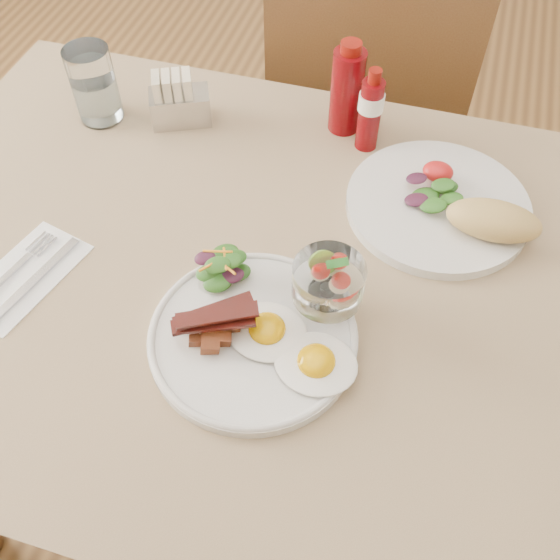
{
  "coord_description": "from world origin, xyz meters",
  "views": [
    {
      "loc": [
        0.14,
        -0.54,
        1.47
      ],
      "look_at": [
        -0.0,
        -0.06,
        0.82
      ],
      "focal_mm": 40.0,
      "sensor_mm": 36.0,
      "label": 1
    }
  ],
  "objects_px": {
    "main_plate": "(253,337)",
    "chair_far": "(367,121)",
    "table": "(292,310)",
    "water_glass": "(95,89)",
    "hot_sauce_bottle": "(370,111)",
    "second_plate": "(451,207)",
    "ketchup_bottle": "(347,90)",
    "sugar_caddy": "(178,102)",
    "fruit_cup": "(328,282)"
  },
  "relations": [
    {
      "from": "fruit_cup",
      "to": "hot_sauce_bottle",
      "type": "relative_size",
      "value": 0.65
    },
    {
      "from": "hot_sauce_bottle",
      "to": "water_glass",
      "type": "bearing_deg",
      "value": -173.14
    },
    {
      "from": "ketchup_bottle",
      "to": "hot_sauce_bottle",
      "type": "bearing_deg",
      "value": -38.03
    },
    {
      "from": "ketchup_bottle",
      "to": "chair_far",
      "type": "bearing_deg",
      "value": 89.16
    },
    {
      "from": "main_plate",
      "to": "sugar_caddy",
      "type": "bearing_deg",
      "value": 123.43
    },
    {
      "from": "main_plate",
      "to": "hot_sauce_bottle",
      "type": "relative_size",
      "value": 1.88
    },
    {
      "from": "hot_sauce_bottle",
      "to": "sugar_caddy",
      "type": "height_order",
      "value": "hot_sauce_bottle"
    },
    {
      "from": "table",
      "to": "hot_sauce_bottle",
      "type": "xyz_separation_m",
      "value": [
        0.04,
        0.31,
        0.16
      ]
    },
    {
      "from": "sugar_caddy",
      "to": "second_plate",
      "type": "bearing_deg",
      "value": -36.23
    },
    {
      "from": "second_plate",
      "to": "main_plate",
      "type": "bearing_deg",
      "value": -126.28
    },
    {
      "from": "second_plate",
      "to": "sugar_caddy",
      "type": "relative_size",
      "value": 2.51
    },
    {
      "from": "hot_sauce_bottle",
      "to": "main_plate",
      "type": "bearing_deg",
      "value": -98.53
    },
    {
      "from": "table",
      "to": "main_plate",
      "type": "bearing_deg",
      "value": -100.02
    },
    {
      "from": "second_plate",
      "to": "water_glass",
      "type": "height_order",
      "value": "water_glass"
    },
    {
      "from": "chair_far",
      "to": "second_plate",
      "type": "height_order",
      "value": "chair_far"
    },
    {
      "from": "main_plate",
      "to": "fruit_cup",
      "type": "relative_size",
      "value": 2.89
    },
    {
      "from": "hot_sauce_bottle",
      "to": "second_plate",
      "type": "bearing_deg",
      "value": -38.74
    },
    {
      "from": "main_plate",
      "to": "table",
      "type": "bearing_deg",
      "value": 79.98
    },
    {
      "from": "fruit_cup",
      "to": "second_plate",
      "type": "xyz_separation_m",
      "value": [
        0.14,
        0.23,
        -0.05
      ]
    },
    {
      "from": "table",
      "to": "chair_far",
      "type": "height_order",
      "value": "chair_far"
    },
    {
      "from": "table",
      "to": "chair_far",
      "type": "xyz_separation_m",
      "value": [
        0.0,
        0.66,
        -0.14
      ]
    },
    {
      "from": "main_plate",
      "to": "second_plate",
      "type": "relative_size",
      "value": 0.95
    },
    {
      "from": "main_plate",
      "to": "water_glass",
      "type": "bearing_deg",
      "value": 137.34
    },
    {
      "from": "second_plate",
      "to": "table",
      "type": "bearing_deg",
      "value": -137.94
    },
    {
      "from": "chair_far",
      "to": "water_glass",
      "type": "xyz_separation_m",
      "value": [
        -0.43,
        -0.41,
        0.29
      ]
    },
    {
      "from": "fruit_cup",
      "to": "sugar_caddy",
      "type": "bearing_deg",
      "value": 136.45
    },
    {
      "from": "chair_far",
      "to": "ketchup_bottle",
      "type": "xyz_separation_m",
      "value": [
        -0.0,
        -0.32,
        0.3
      ]
    },
    {
      "from": "table",
      "to": "second_plate",
      "type": "xyz_separation_m",
      "value": [
        0.2,
        0.18,
        0.11
      ]
    },
    {
      "from": "fruit_cup",
      "to": "water_glass",
      "type": "xyz_separation_m",
      "value": [
        -0.49,
        0.3,
        -0.01
      ]
    },
    {
      "from": "ketchup_bottle",
      "to": "sugar_caddy",
      "type": "distance_m",
      "value": 0.29
    },
    {
      "from": "ketchup_bottle",
      "to": "hot_sauce_bottle",
      "type": "xyz_separation_m",
      "value": [
        0.05,
        -0.04,
        -0.01
      ]
    },
    {
      "from": "hot_sauce_bottle",
      "to": "ketchup_bottle",
      "type": "bearing_deg",
      "value": 141.97
    },
    {
      "from": "hot_sauce_bottle",
      "to": "water_glass",
      "type": "height_order",
      "value": "hot_sauce_bottle"
    },
    {
      "from": "table",
      "to": "second_plate",
      "type": "bearing_deg",
      "value": 42.06
    },
    {
      "from": "main_plate",
      "to": "sugar_caddy",
      "type": "height_order",
      "value": "sugar_caddy"
    },
    {
      "from": "main_plate",
      "to": "sugar_caddy",
      "type": "xyz_separation_m",
      "value": [
        -0.27,
        0.4,
        0.03
      ]
    },
    {
      "from": "ketchup_bottle",
      "to": "hot_sauce_bottle",
      "type": "distance_m",
      "value": 0.06
    },
    {
      "from": "main_plate",
      "to": "chair_far",
      "type": "bearing_deg",
      "value": 88.43
    },
    {
      "from": "sugar_caddy",
      "to": "water_glass",
      "type": "distance_m",
      "value": 0.14
    },
    {
      "from": "table",
      "to": "second_plate",
      "type": "distance_m",
      "value": 0.29
    },
    {
      "from": "chair_far",
      "to": "sugar_caddy",
      "type": "height_order",
      "value": "chair_far"
    },
    {
      "from": "table",
      "to": "water_glass",
      "type": "height_order",
      "value": "water_glass"
    },
    {
      "from": "table",
      "to": "main_plate",
      "type": "relative_size",
      "value": 4.75
    },
    {
      "from": "sugar_caddy",
      "to": "main_plate",
      "type": "bearing_deg",
      "value": -81.37
    },
    {
      "from": "chair_far",
      "to": "ketchup_bottle",
      "type": "height_order",
      "value": "chair_far"
    },
    {
      "from": "hot_sauce_bottle",
      "to": "sugar_caddy",
      "type": "distance_m",
      "value": 0.33
    },
    {
      "from": "chair_far",
      "to": "ketchup_bottle",
      "type": "relative_size",
      "value": 5.64
    },
    {
      "from": "hot_sauce_bottle",
      "to": "chair_far",
      "type": "bearing_deg",
      "value": 96.94
    },
    {
      "from": "chair_far",
      "to": "sugar_caddy",
      "type": "relative_size",
      "value": 7.9
    },
    {
      "from": "fruit_cup",
      "to": "water_glass",
      "type": "distance_m",
      "value": 0.58
    }
  ]
}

